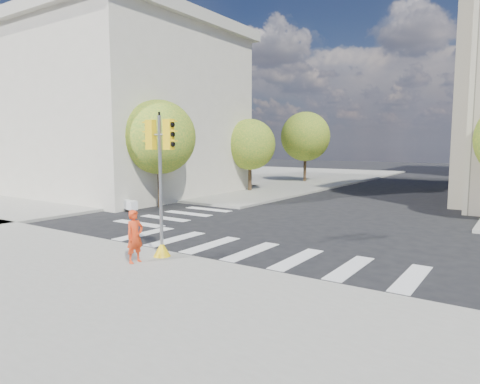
% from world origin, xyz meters
% --- Properties ---
extents(ground, '(160.00, 160.00, 0.00)m').
position_xyz_m(ground, '(0.00, 0.00, 0.00)').
color(ground, black).
rests_on(ground, ground).
extents(sidewalk_far_left, '(28.00, 40.00, 0.15)m').
position_xyz_m(sidewalk_far_left, '(-20.00, 26.00, 0.07)').
color(sidewalk_far_left, gray).
rests_on(sidewalk_far_left, ground).
extents(classical_building, '(19.00, 15.00, 12.70)m').
position_xyz_m(classical_building, '(-20.00, 8.00, 6.44)').
color(classical_building, beige).
rests_on(classical_building, ground).
extents(tree_lw_near, '(4.40, 4.40, 6.41)m').
position_xyz_m(tree_lw_near, '(-10.50, 4.00, 4.20)').
color(tree_lw_near, '#382616').
rests_on(tree_lw_near, ground).
extents(tree_lw_mid, '(4.00, 4.00, 5.77)m').
position_xyz_m(tree_lw_mid, '(-10.50, 14.00, 3.76)').
color(tree_lw_mid, '#382616').
rests_on(tree_lw_mid, ground).
extents(tree_lw_far, '(4.80, 4.80, 6.95)m').
position_xyz_m(tree_lw_far, '(-10.50, 24.00, 4.54)').
color(tree_lw_far, '#382616').
rests_on(tree_lw_far, ground).
extents(traffic_signal, '(1.06, 0.56, 4.65)m').
position_xyz_m(traffic_signal, '(-1.88, -4.62, 2.13)').
color(traffic_signal, yellow).
rests_on(traffic_signal, sidewalk_near).
extents(photographer, '(0.44, 0.63, 1.64)m').
position_xyz_m(photographer, '(-2.05, -5.61, 0.97)').
color(photographer, red).
rests_on(photographer, sidewalk_near).
extents(planter_wall, '(5.94, 1.74, 0.50)m').
position_xyz_m(planter_wall, '(-13.00, 2.27, 0.40)').
color(planter_wall, white).
rests_on(planter_wall, sidewalk_left_near).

